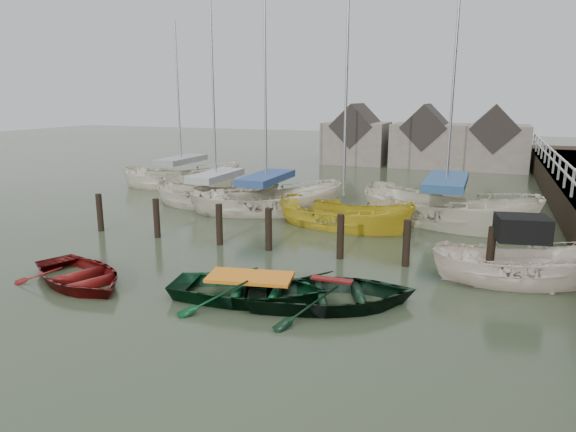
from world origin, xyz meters
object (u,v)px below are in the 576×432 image
at_px(sailboat_d, 443,222).
at_px(rowboat_green, 250,299).
at_px(rowboat_red, 80,284).
at_px(rowboat_dkgreen, 332,305).
at_px(sailboat_e, 182,185).
at_px(sailboat_c, 343,226).
at_px(motorboat, 517,281).
at_px(sailboat_a, 217,205).
at_px(sailboat_b, 267,211).

bearing_deg(sailboat_d, rowboat_green, -178.71).
height_order(rowboat_red, rowboat_dkgreen, rowboat_dkgreen).
bearing_deg(rowboat_green, sailboat_e, 27.18).
xyz_separation_m(rowboat_red, sailboat_c, (4.92, 8.55, 0.02)).
relative_size(rowboat_green, sailboat_d, 0.30).
xyz_separation_m(rowboat_dkgreen, motorboat, (4.21, 3.19, 0.09)).
xyz_separation_m(rowboat_red, sailboat_a, (-1.40, 10.03, 0.06)).
bearing_deg(rowboat_red, motorboat, -44.66).
bearing_deg(sailboat_b, rowboat_red, 149.90).
xyz_separation_m(rowboat_green, motorboat, (6.19, 3.55, 0.09)).
relative_size(rowboat_green, rowboat_dkgreen, 0.97).
distance_m(sailboat_a, sailboat_e, 5.92).
relative_size(rowboat_red, sailboat_e, 0.36).
bearing_deg(sailboat_e, rowboat_dkgreen, -157.83).
distance_m(rowboat_dkgreen, sailboat_c, 7.70).
bearing_deg(rowboat_dkgreen, sailboat_a, 18.67).
height_order(motorboat, sailboat_e, sailboat_e).
xyz_separation_m(sailboat_d, sailboat_e, (-14.26, 3.58, -0.00)).
xyz_separation_m(rowboat_dkgreen, sailboat_a, (-8.09, 8.97, 0.06)).
relative_size(motorboat, sailboat_a, 0.45).
distance_m(rowboat_green, sailboat_a, 11.15).
bearing_deg(rowboat_dkgreen, sailboat_d, -34.23).
height_order(sailboat_a, sailboat_b, sailboat_b).
bearing_deg(sailboat_d, sailboat_b, 117.87).
height_order(rowboat_red, motorboat, motorboat).
bearing_deg(sailboat_a, rowboat_green, -147.14).
xyz_separation_m(motorboat, sailboat_e, (-16.67, 9.77, -0.03)).
bearing_deg(rowboat_green, rowboat_red, 87.47).
bearing_deg(sailboat_e, motorboat, -142.07).
xyz_separation_m(sailboat_a, sailboat_d, (9.89, 0.42, -0.00)).
relative_size(rowboat_red, sailboat_c, 0.32).
distance_m(sailboat_a, sailboat_c, 6.49).
relative_size(rowboat_red, sailboat_a, 0.35).
height_order(sailboat_a, sailboat_e, sailboat_a).
height_order(rowboat_red, sailboat_d, sailboat_d).
bearing_deg(sailboat_b, sailboat_c, -131.09).
height_order(motorboat, sailboat_d, sailboat_d).
bearing_deg(rowboat_green, sailboat_b, 10.22).
xyz_separation_m(rowboat_dkgreen, sailboat_c, (-1.77, 7.49, 0.02)).
xyz_separation_m(rowboat_dkgreen, sailboat_e, (-12.46, 12.96, 0.06)).
bearing_deg(sailboat_a, motorboat, -115.50).
bearing_deg(sailboat_e, sailboat_c, -138.80).
relative_size(rowboat_dkgreen, sailboat_c, 0.37).
distance_m(motorboat, sailboat_a, 13.58).
xyz_separation_m(sailboat_b, sailboat_e, (-6.96, 4.26, -0.00)).
relative_size(motorboat, sailboat_e, 0.47).
height_order(sailboat_b, sailboat_d, sailboat_d).
bearing_deg(sailboat_e, rowboat_green, -163.51).
height_order(rowboat_red, rowboat_green, rowboat_green).
bearing_deg(sailboat_c, sailboat_d, -50.49).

